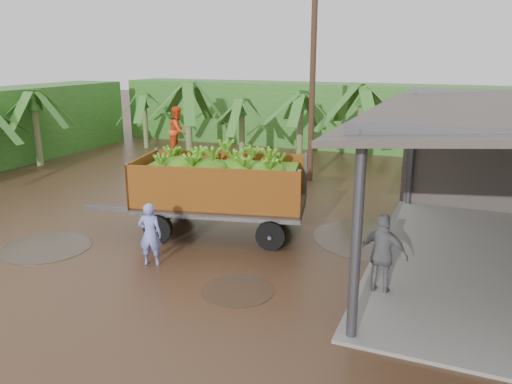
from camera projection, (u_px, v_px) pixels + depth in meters
ground at (200, 237)px, 14.73m from camera, size 100.00×100.00×0.00m
hedge_north at (301, 114)px, 29.22m from camera, size 22.00×3.00×3.60m
banana_trailer at (221, 186)px, 14.66m from camera, size 6.92×3.40×3.71m
man_blue at (150, 234)px, 12.61m from camera, size 0.69×0.56×1.65m
man_grey at (383, 255)px, 10.98m from camera, size 1.14×0.53×1.90m
utility_pole at (313, 80)px, 20.12m from camera, size 1.20×0.24×8.25m
banana_plants at (158, 135)px, 21.59m from camera, size 24.90×19.64×4.18m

